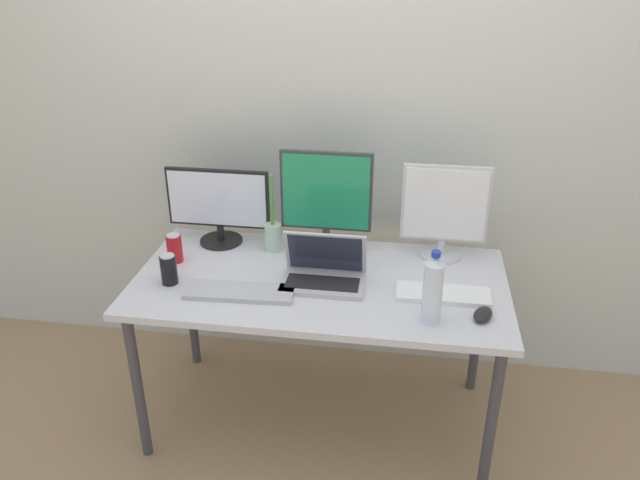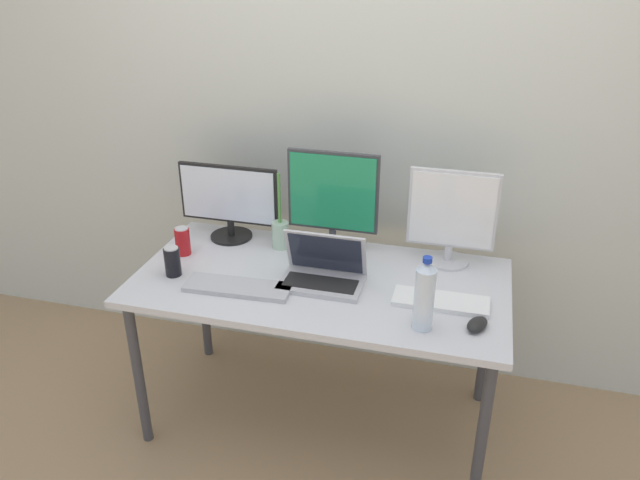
# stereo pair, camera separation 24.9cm
# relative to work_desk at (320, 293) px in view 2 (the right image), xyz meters

# --- Properties ---
(ground_plane) EXTENTS (16.00, 16.00, 0.00)m
(ground_plane) POSITION_rel_work_desk_xyz_m (0.00, 0.00, -0.68)
(ground_plane) COLOR #9E7F5B
(wall_back) EXTENTS (7.00, 0.08, 2.60)m
(wall_back) POSITION_rel_work_desk_xyz_m (0.00, 0.59, 0.62)
(wall_back) COLOR silver
(wall_back) RESTS_ON ground
(work_desk) EXTENTS (1.53, 0.77, 0.74)m
(work_desk) POSITION_rel_work_desk_xyz_m (0.00, 0.00, 0.00)
(work_desk) COLOR #424247
(work_desk) RESTS_ON ground
(monitor_left) EXTENTS (0.47, 0.19, 0.35)m
(monitor_left) POSITION_rel_work_desk_xyz_m (-0.50, 0.27, 0.25)
(monitor_left) COLOR black
(monitor_left) RESTS_ON work_desk
(monitor_center) EXTENTS (0.40, 0.19, 0.46)m
(monitor_center) POSITION_rel_work_desk_xyz_m (-0.01, 0.26, 0.31)
(monitor_center) COLOR #38383D
(monitor_center) RESTS_ON work_desk
(monitor_right) EXTENTS (0.37, 0.18, 0.42)m
(monitor_right) POSITION_rel_work_desk_xyz_m (0.50, 0.28, 0.28)
(monitor_right) COLOR silver
(monitor_right) RESTS_ON work_desk
(laptop_silver) EXTENTS (0.33, 0.21, 0.22)m
(laptop_silver) POSITION_rel_work_desk_xyz_m (0.02, -0.02, 0.12)
(laptop_silver) COLOR #B7B7BC
(laptop_silver) RESTS_ON work_desk
(keyboard_main) EXTENTS (0.43, 0.16, 0.02)m
(keyboard_main) POSITION_rel_work_desk_xyz_m (-0.30, -0.16, 0.07)
(keyboard_main) COLOR #B2B2B7
(keyboard_main) RESTS_ON work_desk
(keyboard_aux) EXTENTS (0.37, 0.14, 0.02)m
(keyboard_aux) POSITION_rel_work_desk_xyz_m (0.50, -0.06, 0.07)
(keyboard_aux) COLOR white
(keyboard_aux) RESTS_ON work_desk
(mouse_by_keyboard) EXTENTS (0.10, 0.13, 0.03)m
(mouse_by_keyboard) POSITION_rel_work_desk_xyz_m (0.64, -0.20, 0.08)
(mouse_by_keyboard) COLOR black
(mouse_by_keyboard) RESTS_ON work_desk
(water_bottle) EXTENTS (0.07, 0.07, 0.29)m
(water_bottle) POSITION_rel_work_desk_xyz_m (0.45, -0.24, 0.20)
(water_bottle) COLOR silver
(water_bottle) RESTS_ON work_desk
(soda_can_near_keyboard) EXTENTS (0.07, 0.07, 0.13)m
(soda_can_near_keyboard) POSITION_rel_work_desk_xyz_m (-0.64, 0.06, 0.13)
(soda_can_near_keyboard) COLOR red
(soda_can_near_keyboard) RESTS_ON work_desk
(soda_can_by_laptop) EXTENTS (0.07, 0.07, 0.13)m
(soda_can_by_laptop) POSITION_rel_work_desk_xyz_m (-0.60, -0.12, 0.13)
(soda_can_by_laptop) COLOR black
(soda_can_by_laptop) RESTS_ON work_desk
(bamboo_vase) EXTENTS (0.08, 0.08, 0.36)m
(bamboo_vase) POSITION_rel_work_desk_xyz_m (-0.25, 0.24, 0.14)
(bamboo_vase) COLOR #B2D1B7
(bamboo_vase) RESTS_ON work_desk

